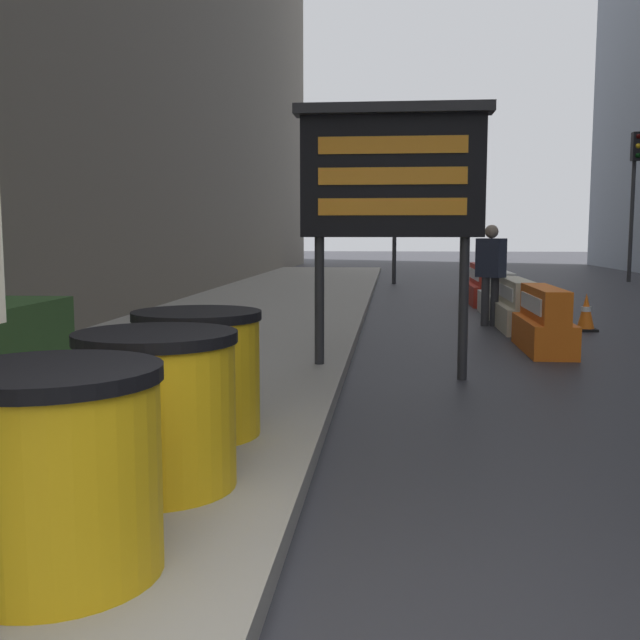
# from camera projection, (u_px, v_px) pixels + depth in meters

# --- Properties ---
(barrel_drum_foreground) EXTENTS (0.87, 0.87, 0.84)m
(barrel_drum_foreground) POSITION_uv_depth(u_px,v_px,m) (55.00, 470.00, 2.96)
(barrel_drum_foreground) COLOR yellow
(barrel_drum_foreground) RESTS_ON sidewalk_left
(barrel_drum_middle) EXTENTS (0.87, 0.87, 0.84)m
(barrel_drum_middle) POSITION_uv_depth(u_px,v_px,m) (157.00, 409.00, 4.00)
(barrel_drum_middle) COLOR yellow
(barrel_drum_middle) RESTS_ON sidewalk_left
(barrel_drum_back) EXTENTS (0.87, 0.87, 0.84)m
(barrel_drum_back) POSITION_uv_depth(u_px,v_px,m) (198.00, 373.00, 5.04)
(barrel_drum_back) COLOR yellow
(barrel_drum_back) RESTS_ON sidewalk_left
(message_board) EXTENTS (1.96, 0.36, 2.76)m
(message_board) POSITION_uv_depth(u_px,v_px,m) (392.00, 176.00, 7.51)
(message_board) COLOR #28282B
(message_board) RESTS_ON ground_plane
(jersey_barrier_orange_far) EXTENTS (0.53, 1.68, 0.82)m
(jersey_barrier_orange_far) POSITION_uv_depth(u_px,v_px,m) (544.00, 323.00, 9.50)
(jersey_barrier_orange_far) COLOR orange
(jersey_barrier_orange_far) RESTS_ON ground_plane
(jersey_barrier_cream) EXTENTS (0.55, 1.83, 0.78)m
(jersey_barrier_cream) POSITION_uv_depth(u_px,v_px,m) (516.00, 308.00, 11.63)
(jersey_barrier_cream) COLOR beige
(jersey_barrier_cream) RESTS_ON ground_plane
(jersey_barrier_white) EXTENTS (0.55, 1.79, 0.81)m
(jersey_barrier_white) POSITION_uv_depth(u_px,v_px,m) (498.00, 296.00, 13.63)
(jersey_barrier_white) COLOR silver
(jersey_barrier_white) RESTS_ON ground_plane
(jersey_barrier_red_striped) EXTENTS (0.63, 2.12, 0.84)m
(jersey_barrier_red_striped) POSITION_uv_depth(u_px,v_px,m) (483.00, 286.00, 15.87)
(jersey_barrier_red_striped) COLOR red
(jersey_barrier_red_striped) RESTS_ON ground_plane
(traffic_cone_near) EXTENTS (0.33, 0.33, 0.58)m
(traffic_cone_near) POSITION_uv_depth(u_px,v_px,m) (586.00, 313.00, 11.47)
(traffic_cone_near) COLOR black
(traffic_cone_near) RESTS_ON ground_plane
(traffic_light_near_curb) EXTENTS (0.28, 0.45, 4.39)m
(traffic_light_near_curb) POSITION_uv_depth(u_px,v_px,m) (395.00, 175.00, 21.62)
(traffic_light_near_curb) COLOR #2D2D30
(traffic_light_near_curb) RESTS_ON ground_plane
(traffic_light_far_side) EXTENTS (0.28, 0.45, 4.50)m
(traffic_light_far_side) POSITION_uv_depth(u_px,v_px,m) (635.00, 175.00, 22.58)
(traffic_light_far_side) COLOR #2D2D30
(traffic_light_far_side) RESTS_ON ground_plane
(pedestrian_worker) EXTENTS (0.49, 0.46, 1.63)m
(pedestrian_worker) POSITION_uv_depth(u_px,v_px,m) (491.00, 266.00, 12.03)
(pedestrian_worker) COLOR #333338
(pedestrian_worker) RESTS_ON ground_plane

